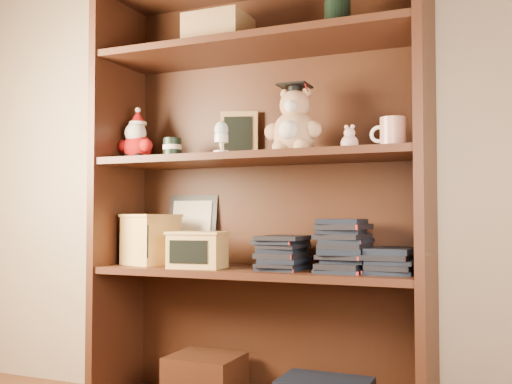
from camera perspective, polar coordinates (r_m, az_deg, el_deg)
bookcase at (r=2.16m, az=0.46°, el=-1.14°), size 1.20×0.35×1.60m
shelf_lower at (r=2.12m, az=0.00°, el=-7.63°), size 1.14×0.33×0.02m
shelf_upper at (r=2.13m, az=0.00°, el=3.17°), size 1.14×0.33×0.02m
santa_plush at (r=2.37m, az=-11.29°, el=4.85°), size 0.15×0.11×0.22m
teachers_tin at (r=2.29m, az=-7.97°, el=4.13°), size 0.07×0.07×0.08m
chalkboard_plaque at (r=2.29m, az=-1.61°, el=5.32°), size 0.14×0.10×0.18m
egg_cup at (r=2.11m, az=-3.33°, el=5.29°), size 0.06×0.06×0.12m
grad_teddy_bear at (r=2.08m, az=3.65°, el=6.25°), size 0.20×0.18×0.25m
pink_figurine at (r=2.02m, az=8.90°, el=4.83°), size 0.06×0.06×0.09m
teacher_mug at (r=2.00m, az=12.85°, el=5.45°), size 0.12×0.08×0.10m
certificate_frame at (r=2.39m, az=-6.11°, el=-3.52°), size 0.21×0.06×0.27m
treats_box at (r=2.32m, az=-10.02°, el=-4.44°), size 0.22×0.22×0.19m
pencils_box at (r=2.15m, az=-5.59°, el=-5.47°), size 0.21×0.16×0.13m
book_stack_left at (r=2.08m, az=2.64°, el=-5.63°), size 0.14×0.20×0.13m
book_stack_mid at (r=2.01m, az=8.52°, el=-5.03°), size 0.14×0.20×0.18m
book_stack_right at (r=1.98m, az=12.67°, el=-6.43°), size 0.14×0.20×0.08m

